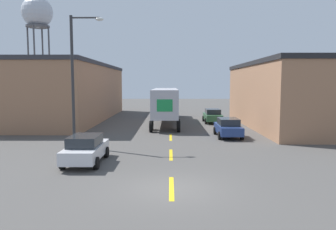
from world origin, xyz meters
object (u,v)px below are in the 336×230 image
(parked_car_right_mid, at_px, (228,127))
(street_lamp, at_px, (76,73))
(parked_car_left_near, at_px, (86,149))
(semi_truck, at_px, (166,102))
(water_tower, at_px, (37,14))
(parked_car_right_far, at_px, (213,116))

(parked_car_right_mid, relative_size, street_lamp, 0.48)
(parked_car_left_near, height_order, street_lamp, street_lamp)
(semi_truck, distance_m, water_tower, 33.18)
(parked_car_right_mid, distance_m, street_lamp, 12.65)
(semi_truck, bearing_deg, parked_car_right_mid, -62.25)
(semi_truck, xyz_separation_m, water_tower, (-22.11, 20.54, 13.79))
(parked_car_left_near, bearing_deg, parked_car_right_far, 63.25)
(parked_car_left_near, bearing_deg, street_lamp, 110.59)
(semi_truck, bearing_deg, water_tower, 136.90)
(parked_car_right_far, distance_m, street_lamp, 18.30)
(parked_car_left_near, relative_size, street_lamp, 0.48)
(parked_car_right_mid, xyz_separation_m, parked_car_right_far, (0.00, 9.73, 0.00))
(parked_car_left_near, xyz_separation_m, street_lamp, (-1.78, 4.74, 4.29))
(parked_car_right_mid, relative_size, parked_car_left_near, 1.00)
(parked_car_right_far, relative_size, water_tower, 0.23)
(semi_truck, height_order, street_lamp, street_lamp)
(semi_truck, height_order, water_tower, water_tower)
(parked_car_right_far, height_order, street_lamp, street_lamp)
(parked_car_right_mid, height_order, street_lamp, street_lamp)
(semi_truck, distance_m, parked_car_right_mid, 11.27)
(parked_car_left_near, height_order, water_tower, water_tower)
(parked_car_left_near, distance_m, street_lamp, 6.63)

